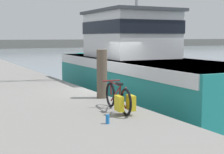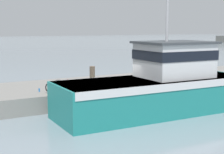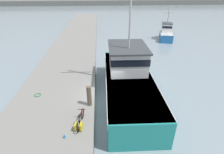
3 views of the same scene
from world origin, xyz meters
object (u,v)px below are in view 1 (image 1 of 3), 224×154
(fishing_boat_main, at_px, (138,68))
(mooring_post, at_px, (102,74))
(boat_orange_near, at_px, (131,55))
(bicycle_touring, at_px, (120,99))
(water_bottle_on_curb, at_px, (108,119))

(fishing_boat_main, relative_size, mooring_post, 8.89)
(boat_orange_near, bearing_deg, bicycle_touring, -105.94)
(bicycle_touring, height_order, water_bottle_on_curb, bicycle_touring)
(mooring_post, bearing_deg, boat_orange_near, 57.47)
(bicycle_touring, bearing_deg, mooring_post, 84.64)
(fishing_boat_main, height_order, mooring_post, fishing_boat_main)
(fishing_boat_main, relative_size, water_bottle_on_curb, 66.30)
(fishing_boat_main, xyz_separation_m, bicycle_touring, (-3.34, -4.66, -0.19))
(bicycle_touring, relative_size, water_bottle_on_curb, 8.88)
(mooring_post, bearing_deg, fishing_boat_main, 43.49)
(mooring_post, distance_m, water_bottle_on_curb, 3.01)
(fishing_boat_main, xyz_separation_m, water_bottle_on_curb, (-4.06, -5.45, -0.41))
(bicycle_touring, xyz_separation_m, mooring_post, (0.45, 1.91, 0.38))
(boat_orange_near, distance_m, bicycle_touring, 23.19)
(fishing_boat_main, distance_m, water_bottle_on_curb, 6.81)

